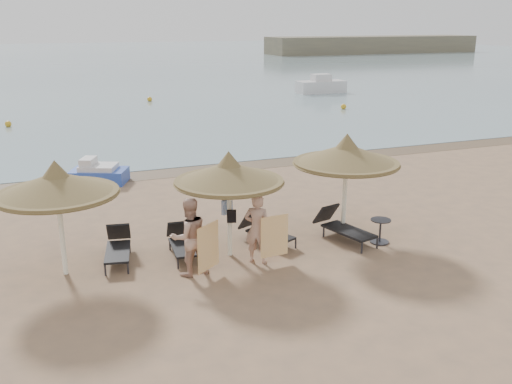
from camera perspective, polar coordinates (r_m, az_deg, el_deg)
ground at (r=14.05m, az=-1.76°, el=-7.40°), size 160.00×160.00×0.00m
sea at (r=92.35m, az=-19.23°, el=12.32°), size 200.00×140.00×0.03m
wet_sand_strip at (r=22.64m, az=-9.84°, el=1.83°), size 200.00×1.60×0.01m
palapa_left at (r=13.63m, az=-19.31°, el=0.72°), size 2.79×2.79×2.77m
palapa_center at (r=13.98m, az=-2.73°, el=1.90°), size 2.74×2.74×2.72m
palapa_right at (r=15.53m, az=9.03°, el=3.69°), size 2.90×2.90×2.88m
lounger_far_left at (r=14.71m, az=-13.64°, el=-5.26°), size 0.90×1.82×0.78m
lounger_near_left at (r=14.73m, az=-7.46°, el=-4.96°), size 0.67×1.70×0.74m
lounger_near_right at (r=15.38m, az=0.83°, el=-3.84°), size 1.19×1.75×0.75m
lounger_far_right at (r=15.73m, az=8.59°, el=-3.37°), size 1.09×2.01×0.86m
side_table at (r=15.71m, az=12.30°, el=-3.90°), size 0.54×0.54×0.66m
person_left at (r=13.30m, az=-6.72°, el=-3.87°), size 1.06×0.74×2.18m
person_right at (r=13.88m, az=0.13°, el=-3.14°), size 1.12×1.04×2.05m
towel_left at (r=13.19m, az=-4.80°, el=-5.49°), size 0.65×0.48×1.11m
towel_right at (r=13.89m, az=1.86°, el=-4.44°), size 0.75×0.09×1.05m
bag_patterned at (r=14.41m, az=-2.91°, el=-1.49°), size 0.31×0.21×0.38m
bag_dark at (r=14.15m, az=-2.46°, el=-2.44°), size 0.24×0.14×0.32m
pedal_boat at (r=21.79m, az=-15.50°, el=1.80°), size 2.31×1.89×0.93m
buoy_left at (r=35.08m, az=-23.54°, el=6.25°), size 0.36×0.36×0.36m
buoy_mid at (r=43.25m, az=-10.59°, el=9.11°), size 0.37×0.37×0.37m
buoy_right at (r=39.20m, az=8.75°, el=8.43°), size 0.37×0.37×0.37m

